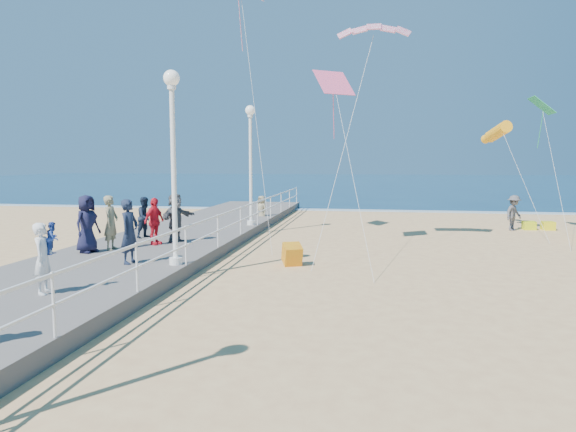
% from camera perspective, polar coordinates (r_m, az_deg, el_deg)
% --- Properties ---
extents(ground, '(160.00, 160.00, 0.00)m').
position_cam_1_polar(ground, '(13.80, 9.00, -7.69)').
color(ground, '#E6B878').
rests_on(ground, ground).
extents(ocean, '(160.00, 90.00, 0.05)m').
position_cam_1_polar(ocean, '(78.48, 9.37, 3.69)').
color(ocean, '#0D2F4F').
rests_on(ocean, ground).
extents(surf_line, '(160.00, 1.20, 0.04)m').
position_cam_1_polar(surf_line, '(34.06, 9.27, 0.60)').
color(surf_line, white).
rests_on(surf_line, ground).
extents(boardwalk, '(5.00, 44.00, 0.40)m').
position_cam_1_polar(boardwalk, '(15.69, -19.68, -5.54)').
color(boardwalk, slate).
rests_on(boardwalk, ground).
extents(railing, '(0.05, 42.00, 0.55)m').
position_cam_1_polar(railing, '(14.49, -11.32, -2.04)').
color(railing, white).
rests_on(railing, boardwalk).
extents(lamp_post_mid, '(0.44, 0.44, 5.32)m').
position_cam_1_polar(lamp_post_mid, '(14.46, -12.65, 7.50)').
color(lamp_post_mid, white).
rests_on(lamp_post_mid, boardwalk).
extents(lamp_post_far, '(0.44, 0.44, 5.32)m').
position_cam_1_polar(lamp_post_far, '(23.05, -4.18, 7.08)').
color(lamp_post_far, white).
rests_on(lamp_post_far, boardwalk).
extents(woman_holding_toddler, '(0.48, 0.63, 1.56)m').
position_cam_1_polar(woman_holding_toddler, '(12.34, -25.55, -4.27)').
color(woman_holding_toddler, white).
rests_on(woman_holding_toddler, boardwalk).
extents(toddler_held, '(0.34, 0.39, 0.71)m').
position_cam_1_polar(toddler_held, '(12.31, -24.67, -2.24)').
color(toddler_held, '#2E4EAE').
rests_on(toddler_held, boardwalk).
extents(spectator_0, '(0.50, 0.70, 1.82)m').
position_cam_1_polar(spectator_0, '(15.07, -17.19, -1.65)').
color(spectator_0, '#192237').
rests_on(spectator_0, boardwalk).
extents(spectator_3, '(0.64, 1.02, 1.62)m').
position_cam_1_polar(spectator_3, '(18.22, -14.64, -0.58)').
color(spectator_3, red).
rests_on(spectator_3, boardwalk).
extents(spectator_4, '(0.79, 1.01, 1.82)m').
position_cam_1_polar(spectator_4, '(17.32, -21.44, -0.81)').
color(spectator_4, '#161631').
rests_on(spectator_4, boardwalk).
extents(spectator_5, '(1.01, 1.71, 1.75)m').
position_cam_1_polar(spectator_5, '(18.62, -12.38, -0.17)').
color(spectator_5, '#535358').
rests_on(spectator_5, boardwalk).
extents(spectator_6, '(0.47, 0.68, 1.77)m').
position_cam_1_polar(spectator_6, '(17.60, -19.07, -0.71)').
color(spectator_6, '#847D5B').
rests_on(spectator_6, boardwalk).
extents(spectator_7, '(0.83, 0.92, 1.54)m').
position_cam_1_polar(spectator_7, '(20.02, -15.55, -0.13)').
color(spectator_7, '#172134').
rests_on(spectator_7, boardwalk).
extents(beach_walker_a, '(1.20, 1.21, 1.68)m').
position_cam_1_polar(beach_walker_a, '(26.37, 23.80, 0.31)').
color(beach_walker_a, '#504F54').
rests_on(beach_walker_a, ground).
extents(beach_walker_c, '(0.85, 0.80, 1.46)m').
position_cam_1_polar(beach_walker_c, '(26.94, -2.95, 0.71)').
color(beach_walker_c, gray).
rests_on(beach_walker_c, ground).
extents(box_kite, '(0.78, 0.87, 0.74)m').
position_cam_1_polar(box_kite, '(16.14, 0.46, -4.50)').
color(box_kite, '#CE500C').
rests_on(box_kite, ground).
extents(beach_chair_left, '(0.55, 0.55, 0.40)m').
position_cam_1_polar(beach_chair_left, '(27.43, 26.92, -0.97)').
color(beach_chair_left, yellow).
rests_on(beach_chair_left, ground).
extents(beach_chair_right, '(0.55, 0.55, 0.40)m').
position_cam_1_polar(beach_chair_right, '(27.16, 25.21, -0.95)').
color(beach_chair_right, '#CEDD17').
rests_on(beach_chair_right, ground).
extents(kite_parafoil, '(2.72, 0.94, 0.65)m').
position_cam_1_polar(kite_parafoil, '(20.13, 9.52, 20.04)').
color(kite_parafoil, '#D6194C').
extents(kite_windsock, '(1.08, 3.08, 1.17)m').
position_cam_1_polar(kite_windsock, '(25.62, 22.31, 8.65)').
color(kite_windsock, '#FFA215').
extents(kite_diamond_pink, '(1.60, 1.51, 0.97)m').
position_cam_1_polar(kite_diamond_pink, '(19.53, 5.12, 14.55)').
color(kite_diamond_pink, '#F25988').
extents(kite_diamond_green, '(0.98, 1.23, 0.77)m').
position_cam_1_polar(kite_diamond_green, '(25.82, 26.35, 10.95)').
color(kite_diamond_green, '#22A164').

